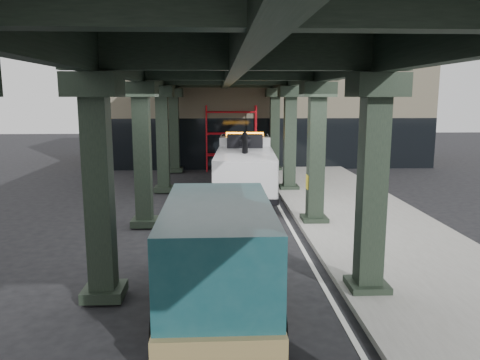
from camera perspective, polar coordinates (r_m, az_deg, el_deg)
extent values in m
plane|color=black|center=(14.78, 0.59, -7.64)|extent=(90.00, 90.00, 0.00)
cube|color=gray|center=(17.48, 15.14, -4.93)|extent=(5.00, 40.00, 0.15)
cube|color=silver|center=(16.86, 6.00, -5.43)|extent=(0.12, 38.00, 0.01)
cube|color=black|center=(10.81, 15.78, -0.96)|extent=(0.55, 0.55, 5.00)
cube|color=black|center=(10.62, 16.37, 11.04)|extent=(1.10, 1.10, 0.50)
cube|color=black|center=(11.47, 15.21, -12.42)|extent=(0.90, 0.90, 0.24)
cube|color=black|center=(16.54, 9.24, 3.01)|extent=(0.55, 0.55, 5.00)
cube|color=black|center=(16.42, 9.47, 10.83)|extent=(1.10, 1.10, 0.50)
cube|color=black|center=(16.97, 9.02, -4.79)|extent=(0.90, 0.90, 0.24)
cube|color=black|center=(22.41, 6.09, 4.91)|extent=(0.55, 0.55, 5.00)
cube|color=black|center=(22.32, 6.20, 10.67)|extent=(1.10, 1.10, 0.50)
cube|color=black|center=(22.73, 5.98, -0.92)|extent=(0.90, 0.90, 0.24)
cube|color=black|center=(28.33, 4.24, 6.01)|extent=(0.55, 0.55, 5.00)
cube|color=black|center=(28.26, 4.30, 10.57)|extent=(1.10, 1.10, 0.50)
cube|color=black|center=(28.59, 4.18, 1.37)|extent=(0.90, 0.90, 0.24)
cube|color=black|center=(10.57, -16.80, -1.26)|extent=(0.55, 0.55, 5.00)
cube|color=black|center=(10.38, -17.44, 11.01)|extent=(1.10, 1.10, 0.50)
cube|color=black|center=(11.24, -16.19, -12.93)|extent=(0.90, 0.90, 0.24)
cube|color=black|center=(16.38, -11.78, 2.86)|extent=(0.55, 0.55, 5.00)
cube|color=black|center=(16.26, -12.07, 10.75)|extent=(1.10, 1.10, 0.50)
cube|color=black|center=(16.82, -11.50, -5.00)|extent=(0.90, 0.90, 0.24)
cube|color=black|center=(22.29, -9.39, 4.81)|extent=(0.55, 0.55, 5.00)
cube|color=black|center=(22.21, -9.56, 10.60)|extent=(1.10, 1.10, 0.50)
cube|color=black|center=(22.62, -9.23, -1.05)|extent=(0.90, 0.90, 0.24)
cube|color=black|center=(28.24, -8.00, 5.93)|extent=(0.55, 0.55, 5.00)
cube|color=black|center=(28.17, -8.12, 10.50)|extent=(1.10, 1.10, 0.50)
cube|color=black|center=(28.50, -7.89, 1.27)|extent=(0.90, 0.90, 0.24)
cube|color=black|center=(16.45, 9.55, 13.61)|extent=(0.35, 32.00, 1.10)
cube|color=black|center=(16.29, -12.18, 13.56)|extent=(0.35, 32.00, 1.10)
cube|color=black|center=(16.09, -1.26, 13.83)|extent=(0.35, 32.00, 1.10)
cube|color=black|center=(16.15, -1.27, 16.30)|extent=(7.40, 32.00, 0.30)
cube|color=#C6B793|center=(34.17, 2.03, 9.24)|extent=(22.00, 10.00, 8.00)
cylinder|color=red|center=(29.07, -4.07, 5.13)|extent=(0.08, 0.08, 4.00)
cylinder|color=red|center=(28.27, -4.11, 4.99)|extent=(0.08, 0.08, 4.00)
cylinder|color=red|center=(29.15, 1.85, 5.16)|extent=(0.08, 0.08, 4.00)
cylinder|color=red|center=(28.36, 1.98, 5.02)|extent=(0.08, 0.08, 4.00)
cylinder|color=red|center=(29.18, -1.10, 3.20)|extent=(3.00, 0.08, 0.08)
cylinder|color=red|center=(29.05, -1.11, 5.74)|extent=(3.00, 0.08, 0.08)
cylinder|color=red|center=(28.98, -1.12, 8.31)|extent=(3.00, 0.08, 0.08)
cube|color=black|center=(21.42, 0.60, -0.04)|extent=(1.47, 7.88, 0.26)
cube|color=silver|center=(23.93, 0.58, 3.17)|extent=(2.59, 2.64, 1.88)
cube|color=silver|center=(25.08, 0.57, 2.29)|extent=(2.49, 0.86, 0.94)
cube|color=black|center=(24.13, 0.58, 4.48)|extent=(2.37, 1.48, 0.89)
cube|color=silver|center=(20.13, 0.61, 1.26)|extent=(2.79, 5.35, 1.46)
cube|color=orange|center=(23.62, 0.59, 5.63)|extent=(1.89, 0.39, 0.17)
cube|color=black|center=(22.07, 0.60, 4.77)|extent=(1.70, 0.72, 0.63)
cylinder|color=black|center=(20.23, 0.61, 3.54)|extent=(0.45, 3.66, 1.40)
cube|color=black|center=(17.71, 0.64, -3.41)|extent=(0.39, 1.48, 0.19)
cube|color=black|center=(17.02, 0.65, -4.16)|extent=(1.68, 0.35, 0.19)
cylinder|color=black|center=(24.41, -2.12, 0.83)|extent=(0.43, 1.17, 1.15)
cylinder|color=silver|center=(24.41, -2.12, 0.83)|extent=(0.44, 0.65, 0.63)
cylinder|color=black|center=(24.42, 3.27, 0.82)|extent=(0.43, 1.17, 1.15)
cylinder|color=silver|center=(24.42, 3.27, 0.82)|extent=(0.44, 0.65, 0.63)
cylinder|color=black|center=(21.02, -2.53, -0.69)|extent=(0.43, 1.17, 1.15)
cylinder|color=silver|center=(21.02, -2.53, -0.69)|extent=(0.44, 0.65, 0.63)
cylinder|color=black|center=(21.03, 3.74, -0.69)|extent=(0.43, 1.17, 1.15)
cylinder|color=silver|center=(21.03, 3.74, -0.69)|extent=(0.44, 0.65, 0.63)
cylinder|color=black|center=(19.69, -2.73, -1.43)|extent=(0.43, 1.17, 1.15)
cylinder|color=silver|center=(19.69, -2.73, -1.43)|extent=(0.44, 0.65, 0.63)
cylinder|color=black|center=(19.70, 3.96, -1.43)|extent=(0.43, 1.17, 1.15)
cylinder|color=silver|center=(19.70, 3.96, -1.43)|extent=(0.44, 0.65, 0.63)
cube|color=#134047|center=(12.51, -2.71, -6.30)|extent=(2.10, 1.13, 0.92)
cube|color=#134047|center=(9.70, -2.68, -8.67)|extent=(2.16, 4.61, 2.00)
cube|color=olive|center=(10.38, -2.65, -12.23)|extent=(2.20, 5.74, 0.36)
cube|color=black|center=(11.91, -2.74, -3.08)|extent=(2.00, 0.44, 0.85)
cube|color=black|center=(9.85, -2.71, -5.27)|extent=(2.19, 3.69, 0.56)
cube|color=silver|center=(13.15, -2.70, -7.35)|extent=(2.05, 0.13, 0.31)
cylinder|color=black|center=(12.67, -7.38, -8.74)|extent=(0.29, 0.86, 0.86)
cylinder|color=silver|center=(12.67, -7.38, -8.74)|extent=(0.33, 0.47, 0.47)
cylinder|color=black|center=(12.67, 2.00, -8.66)|extent=(0.29, 0.86, 0.86)
cylinder|color=silver|center=(12.67, 2.00, -8.66)|extent=(0.33, 0.47, 0.47)
cylinder|color=black|center=(8.73, -9.67, -17.86)|extent=(0.29, 0.86, 0.86)
cylinder|color=silver|center=(8.73, -9.67, -17.86)|extent=(0.33, 0.47, 0.47)
cylinder|color=black|center=(8.73, 4.48, -17.73)|extent=(0.29, 0.86, 0.86)
cylinder|color=silver|center=(8.73, 4.48, -17.73)|extent=(0.33, 0.47, 0.47)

